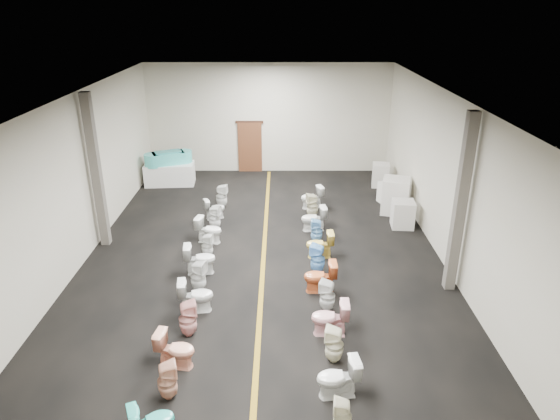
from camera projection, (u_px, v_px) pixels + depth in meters
The scene contains 40 objects.
floor at pixel (263, 259), 14.08m from camera, with size 16.00×16.00×0.00m, color black.
ceiling at pixel (261, 98), 12.34m from camera, with size 16.00×16.00×0.00m, color black.
wall_back at pixel (269, 119), 20.59m from camera, with size 10.00×10.00×0.00m, color beige.
wall_front at pixel (240, 415), 5.83m from camera, with size 10.00×10.00×0.00m, color beige.
wall_left at pixel (74, 184), 13.21m from camera, with size 16.00×16.00×0.00m, color beige.
wall_right at pixel (451, 184), 13.21m from camera, with size 16.00×16.00×0.00m, color beige.
aisle_stripe at pixel (263, 259), 14.08m from camera, with size 0.12×15.60×0.01m, color #856313.
back_door at pixel (250, 147), 21.00m from camera, with size 1.00×0.10×2.10m, color #562D19.
door_frame at pixel (249, 122), 20.59m from camera, with size 1.15×0.08×0.10m, color #331C11.
column_left at pixel (96, 172), 14.13m from camera, with size 0.25×0.25×4.50m, color #59544C.
column_right at pixel (460, 205), 11.82m from camera, with size 0.25×0.25×4.50m, color #59544C.
display_table at pixel (170, 174), 19.72m from camera, with size 1.90×0.95×0.84m, color white.
bathtub at pixel (168, 158), 19.47m from camera, with size 1.76×1.13×0.55m.
appliance_crate_a at pixel (403, 214), 15.94m from camera, with size 0.68×0.68×0.87m, color beige.
appliance_crate_b at pixel (395, 196), 16.98m from camera, with size 0.88×0.88×1.21m, color white.
appliance_crate_c at pixel (390, 193), 17.88m from camera, with size 0.66×0.66×0.75m, color silver.
appliance_crate_d at pixel (381, 175), 19.48m from camera, with size 0.64×0.64×0.91m, color silver.
toilet_left_1 at pixel (167, 381), 8.99m from camera, with size 0.35×0.36×0.78m, color tan.
toilet_left_2 at pixel (176, 349), 9.81m from camera, with size 0.44×0.77×0.78m, color #F2A587.
toilet_left_3 at pixel (188, 319), 10.70m from camera, with size 0.38×0.39×0.84m, color #D8948F.
toilet_left_4 at pixel (196, 296), 11.57m from camera, with size 0.46×0.80×0.82m, color silver.
toilet_left_5 at pixel (198, 277), 12.35m from camera, with size 0.38×0.39×0.84m, color silver.
toilet_left_6 at pixel (200, 259), 13.21m from camera, with size 0.47×0.82×0.83m, color silver.
toilet_left_7 at pixel (207, 246), 14.06m from camera, with size 0.32×0.33×0.71m, color silver.
toilet_left_8 at pixel (209, 230), 14.93m from camera, with size 0.45×0.78×0.80m, color white.
toilet_left_9 at pixel (215, 218), 15.74m from camera, with size 0.36×0.37×0.81m, color white.
toilet_left_10 at pixel (215, 209), 16.60m from camera, with size 0.39×0.68×0.70m, color white.
toilet_left_11 at pixel (222, 196), 17.44m from camera, with size 0.38×0.39×0.85m, color white.
toilet_right_0 at pixel (342, 416), 8.28m from camera, with size 0.31×0.32×0.69m, color beige.
toilet_right_1 at pixel (338, 378), 9.05m from camera, with size 0.45×0.78×0.80m, color white.
toilet_right_2 at pixel (334, 345), 9.92m from camera, with size 0.36×0.37×0.81m, color #ECE5C5.
toilet_right_3 at pixel (330, 318), 10.75m from camera, with size 0.46×0.81×0.82m, color #ECA9AE.
toilet_right_4 at pixel (327, 296), 11.57m from camera, with size 0.36×0.37×0.80m, color silver.
toilet_right_5 at pixel (320, 277), 12.35m from camera, with size 0.46×0.81×0.82m, color #CD602F.
toilet_right_6 at pixel (318, 259), 13.21m from camera, with size 0.38×0.38×0.84m, color #71B6F3.
toilet_right_7 at pixel (320, 245), 14.03m from camera, with size 0.44×0.77×0.78m, color #E2C251.
toilet_right_8 at pixel (317, 231), 14.89m from camera, with size 0.35×0.35×0.77m, color #77B4E5.
toilet_right_9 at pixel (314, 219), 15.70m from camera, with size 0.45×0.79×0.80m, color white.
toilet_right_10 at pixel (312, 206), 16.62m from camera, with size 0.38×0.39×0.85m, color beige.
toilet_right_11 at pixel (312, 197), 17.42m from camera, with size 0.44×0.77×0.79m, color white.
Camera 1 is at (0.47, -12.45, 6.71)m, focal length 32.00 mm.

